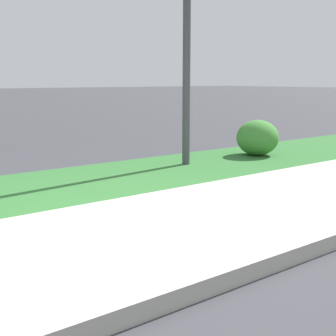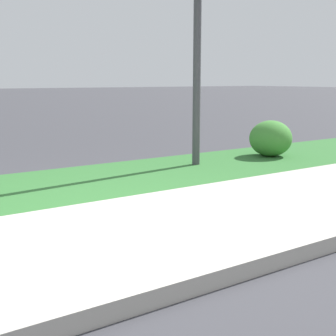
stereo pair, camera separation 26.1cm
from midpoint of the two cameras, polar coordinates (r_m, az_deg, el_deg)
name	(u,v)px [view 2 (the right image)]	position (r m, az deg, el deg)	size (l,w,h in m)	color
ground_plane	(132,233)	(3.81, -2.49, -7.92)	(120.00, 120.00, 0.00)	#38383D
sidewalk_pavement	(132,232)	(3.80, -2.49, -7.85)	(18.00, 2.06, 0.01)	#ADA89E
grass_verge	(46,186)	(5.54, -13.34, -2.18)	(18.00, 1.92, 0.01)	#2D662D
street_curb	(221,272)	(2.96, 9.11, -12.46)	(18.00, 0.16, 0.12)	#ADA89E
shrub_bush_near_lamp	(271,138)	(7.68, 13.36, 3.52)	(0.68, 0.68, 0.57)	#3D7F33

